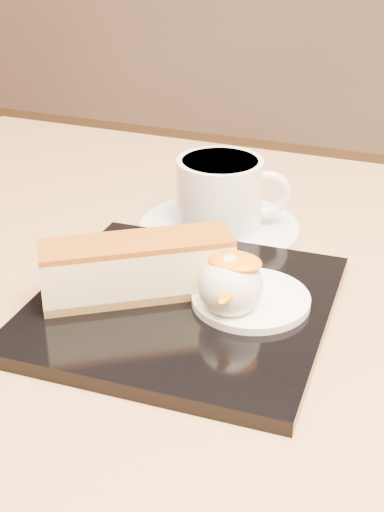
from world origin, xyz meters
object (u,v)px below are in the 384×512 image
at_px(table, 144,463).
at_px(cheesecake, 137,268).
at_px(dessert_plate, 183,306).
at_px(saucer, 219,230).
at_px(coffee_cup, 222,192).
at_px(ice_cream_scoop, 231,285).

height_order(table, cheesecake, cheesecake).
relative_size(dessert_plate, saucer, 1.47).
xyz_separation_m(table, dessert_plate, (0.03, 0.01, 0.16)).
bearing_deg(cheesecake, dessert_plate, -26.19).
bearing_deg(coffee_cup, table, -113.92).
height_order(table, dessert_plate, dessert_plate).
bearing_deg(saucer, cheesecake, -95.92).
bearing_deg(dessert_plate, table, -157.62).
bearing_deg(cheesecake, saucer, 49.76).
bearing_deg(ice_cream_scoop, coffee_cup, 111.71).
height_order(cheesecake, ice_cream_scoop, same).
bearing_deg(cheesecake, coffee_cup, 49.05).
relative_size(table, coffee_cup, 7.72).
bearing_deg(table, saucer, 85.49).
xyz_separation_m(saucer, coffee_cup, (0.00, 0.00, 0.04)).
relative_size(dessert_plate, coffee_cup, 2.12).
height_order(cheesecake, saucer, cheesecake).
relative_size(ice_cream_scoop, saucer, 0.32).
height_order(saucer, coffee_cup, coffee_cup).
height_order(table, saucer, saucer).
xyz_separation_m(cheesecake, saucer, (0.02, 0.15, -0.03)).
relative_size(table, ice_cream_scoop, 16.87).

